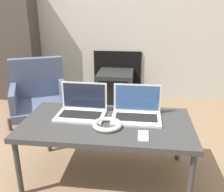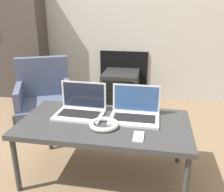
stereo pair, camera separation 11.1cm
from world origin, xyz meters
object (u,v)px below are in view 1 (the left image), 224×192
laptop_right (137,111)px  tv (115,88)px  headphones (107,125)px  phone (143,136)px  armchair (39,93)px  laptop_left (82,108)px

laptop_right → tv: laptop_right is taller
laptop_right → headphones: bearing=-136.6°
headphones → tv: headphones is taller
phone → armchair: 1.60m
armchair → phone: bearing=-69.0°
armchair → laptop_right: bearing=-61.9°
laptop_left → laptop_right: size_ratio=1.02×
headphones → phone: size_ratio=1.56×
phone → tv: size_ratio=0.26×
laptop_right → phone: size_ratio=2.72×
phone → armchair: bearing=136.0°
laptop_left → phone: size_ratio=2.77×
phone → armchair: armchair is taller
laptop_right → armchair: 1.39m
laptop_right → armchair: size_ratio=0.44×
laptop_right → armchair: (-1.10, 0.82, -0.19)m
laptop_right → armchair: laptop_right is taller
headphones → armchair: armchair is taller
headphones → armchair: size_ratio=0.25×
laptop_right → phone: laptop_right is taller
tv → armchair: armchair is taller
tv → laptop_right: bearing=-77.6°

